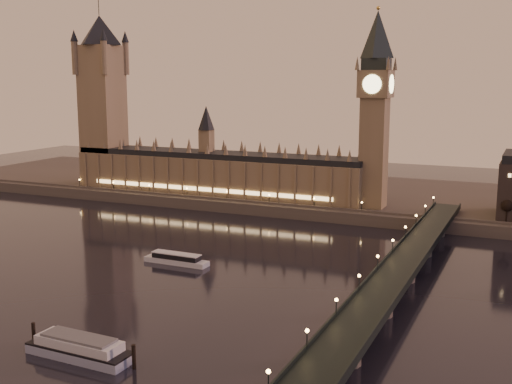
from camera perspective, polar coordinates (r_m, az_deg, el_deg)
ground at (r=261.23m, az=-8.12°, el=-6.48°), size 700.00×700.00×0.00m
far_embankment at (r=396.89m, az=8.43°, el=-0.31°), size 560.00×130.00×6.00m
palace_of_westminster at (r=379.00m, az=-3.61°, el=2.15°), size 180.00×26.62×52.00m
victoria_tower at (r=418.66m, az=-13.52°, el=8.70°), size 31.68×31.68×118.00m
big_ben at (r=341.96m, az=10.57°, el=8.24°), size 17.68×17.68×104.00m
westminster_bridge at (r=226.19m, az=12.09°, el=-7.78°), size 13.20×260.00×15.30m
bare_tree_0 at (r=325.97m, az=21.27°, el=-1.13°), size 5.58×5.58×11.35m
cruise_boat_a at (r=262.49m, az=-7.09°, el=-5.93°), size 27.67×6.33×4.41m
moored_barge at (r=183.20m, az=-15.43°, el=-13.21°), size 35.50×9.57×6.51m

